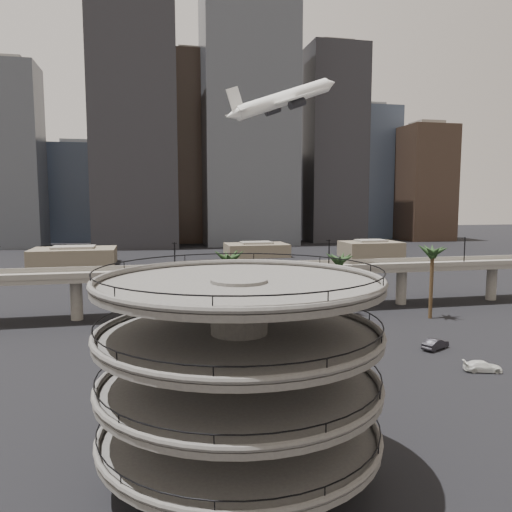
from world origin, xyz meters
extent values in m
plane|color=black|center=(0.00, 0.00, 0.00)|extent=(700.00, 700.00, 0.00)
cylinder|color=#524F4C|center=(-13.00, -4.00, 8.00)|extent=(4.40, 4.40, 16.50)
cylinder|color=#524F4C|center=(-13.00, -4.00, 3.77)|extent=(22.00, 22.00, 0.45)
torus|color=#524F4C|center=(-13.00, -4.00, 4.25)|extent=(22.20, 22.20, 0.50)
torus|color=black|center=(-13.00, -4.00, 5.05)|extent=(21.80, 21.80, 0.10)
cylinder|color=#524F4C|center=(-13.00, -4.00, 7.78)|extent=(22.00, 22.00, 0.45)
torus|color=#524F4C|center=(-13.00, -4.00, 8.25)|extent=(22.20, 22.20, 0.50)
torus|color=black|center=(-13.00, -4.00, 9.05)|extent=(21.80, 21.80, 0.10)
cylinder|color=#524F4C|center=(-13.00, -4.00, 11.78)|extent=(22.00, 22.00, 0.45)
torus|color=#524F4C|center=(-13.00, -4.00, 12.25)|extent=(22.20, 22.20, 0.50)
torus|color=black|center=(-13.00, -4.00, 13.05)|extent=(21.80, 21.80, 0.10)
cylinder|color=#524F4C|center=(-13.00, -4.00, 15.78)|extent=(22.00, 22.00, 0.45)
torus|color=#524F4C|center=(-13.00, -4.00, 16.25)|extent=(22.20, 22.20, 0.50)
torus|color=black|center=(-13.00, -4.00, 17.05)|extent=(21.80, 21.80, 0.10)
cube|color=slate|center=(0.00, 55.00, 8.00)|extent=(130.00, 9.00, 0.90)
cube|color=slate|center=(0.00, 50.50, 8.90)|extent=(130.00, 0.30, 1.00)
cube|color=slate|center=(0.00, 59.50, 8.90)|extent=(130.00, 0.30, 1.00)
cylinder|color=slate|center=(-33.00, 55.00, 3.80)|extent=(2.20, 2.20, 8.00)
cylinder|color=slate|center=(-11.00, 55.00, 3.80)|extent=(2.20, 2.20, 8.00)
cylinder|color=slate|center=(11.00, 55.00, 3.80)|extent=(2.20, 2.20, 8.00)
cylinder|color=slate|center=(33.00, 55.00, 3.80)|extent=(2.20, 2.20, 8.00)
cylinder|color=slate|center=(55.00, 55.00, 3.80)|extent=(2.20, 2.20, 8.00)
cylinder|color=black|center=(-15.00, 51.00, 11.50)|extent=(0.24, 0.24, 6.00)
cylinder|color=black|center=(15.00, 51.00, 11.50)|extent=(0.24, 0.24, 6.00)
cylinder|color=black|center=(45.00, 51.00, 11.50)|extent=(0.24, 0.24, 6.00)
cylinder|color=#49351F|center=(-6.00, 44.00, 6.08)|extent=(0.70, 0.70, 12.15)
ellipsoid|color=#1D3518|center=(-6.00, 44.00, 12.55)|extent=(4.40, 4.40, 2.00)
cylinder|color=#49351F|center=(16.00, 48.00, 5.40)|extent=(0.70, 0.70, 10.80)
ellipsoid|color=#1D3518|center=(16.00, 48.00, 11.20)|extent=(4.40, 4.40, 2.00)
cylinder|color=#49351F|center=(32.00, 42.00, 6.30)|extent=(0.70, 0.70, 12.60)
ellipsoid|color=#1D3518|center=(32.00, 42.00, 13.00)|extent=(4.40, 4.40, 2.00)
cube|color=#69604D|center=(-45.00, 140.00, 2.75)|extent=(28.00, 18.00, 5.50)
cube|color=slate|center=(-45.00, 140.00, 5.90)|extent=(14.00, 9.00, 0.80)
cube|color=#69604D|center=(22.00, 150.00, 2.50)|extent=(24.00, 16.00, 5.00)
cube|color=slate|center=(22.00, 150.00, 5.40)|extent=(12.00, 8.00, 0.80)
cube|color=#69604D|center=(65.00, 138.00, 3.00)|extent=(22.00, 15.00, 6.00)
cube|color=slate|center=(65.00, 138.00, 6.40)|extent=(11.00, 7.50, 0.80)
cube|color=#42464E|center=(-80.00, 210.00, 41.67)|extent=(26.00, 24.00, 83.34)
cube|color=slate|center=(-80.00, 210.00, 84.54)|extent=(14.30, 13.20, 2.40)
cube|color=#3B485C|center=(-55.00, 245.00, 25.64)|extent=(30.00, 30.00, 51.29)
cube|color=slate|center=(-55.00, 245.00, 52.49)|extent=(16.50, 16.50, 2.40)
cube|color=black|center=(-25.00, 200.00, 58.77)|extent=(38.00, 30.00, 117.54)
cube|color=#2F221A|center=(5.00, 225.00, 48.08)|extent=(28.00, 26.00, 96.17)
cube|color=slate|center=(5.00, 225.00, 97.37)|extent=(15.40, 14.30, 2.40)
cube|color=#42464E|center=(30.00, 205.00, 64.11)|extent=(45.00, 32.00, 128.22)
cube|color=gray|center=(55.00, 240.00, 22.44)|extent=(24.00, 24.00, 44.88)
cube|color=slate|center=(55.00, 240.00, 46.08)|extent=(13.20, 13.20, 2.40)
cube|color=black|center=(78.00, 215.00, 50.75)|extent=(30.00, 28.00, 101.51)
cube|color=slate|center=(78.00, 215.00, 102.71)|extent=(16.50, 15.40, 2.40)
cube|color=#3B485C|center=(105.00, 235.00, 37.40)|extent=(34.00, 30.00, 74.80)
cube|color=slate|center=(105.00, 235.00, 76.00)|extent=(18.70, 16.50, 2.40)
cube|color=#2F221A|center=(130.00, 210.00, 30.99)|extent=(26.00, 26.00, 61.97)
cube|color=slate|center=(130.00, 210.00, 63.17)|extent=(14.30, 14.30, 2.40)
cube|color=gray|center=(18.00, 260.00, 20.30)|extent=(22.00, 22.00, 40.60)
cube|color=slate|center=(18.00, 260.00, 41.80)|extent=(12.10, 12.10, 2.40)
cylinder|color=white|center=(11.59, 72.82, 45.40)|extent=(25.14, 11.00, 11.84)
cone|color=white|center=(24.34, 76.97, 50.23)|extent=(4.97, 4.43, 4.21)
cone|color=white|center=(-1.17, 68.67, 40.56)|extent=(4.74, 4.05, 3.86)
cube|color=white|center=(10.94, 72.61, 44.57)|extent=(13.99, 28.02, 2.33)
cube|color=white|center=(0.36, 69.16, 41.53)|extent=(4.90, 9.41, 0.96)
cube|color=white|center=(-0.47, 68.89, 43.96)|extent=(4.36, 1.69, 5.76)
cylinder|color=#242529|center=(10.20, 77.69, 43.51)|extent=(4.62, 3.07, 3.04)
cylinder|color=#242529|center=(13.33, 68.07, 43.51)|extent=(4.62, 3.07, 3.04)
imported|color=red|center=(-0.80, 11.51, 0.76)|extent=(4.50, 1.94, 1.52)
imported|color=black|center=(21.96, 24.14, 0.82)|extent=(5.23, 3.86, 1.64)
imported|color=white|center=(22.51, 14.04, 0.70)|extent=(5.15, 3.25, 1.39)
camera|label=1|loc=(-19.74, -41.10, 22.31)|focal=35.00mm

